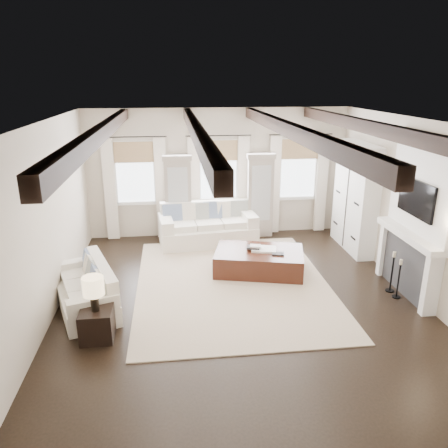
{
  "coord_description": "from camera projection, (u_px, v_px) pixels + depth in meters",
  "views": [
    {
      "loc": [
        -1.14,
        -6.99,
        3.86
      ],
      "look_at": [
        -0.18,
        1.06,
        1.15
      ],
      "focal_mm": 35.0,
      "sensor_mm": 36.0,
      "label": 1
    }
  ],
  "objects": [
    {
      "name": "ottoman",
      "position": [
        259.0,
        261.0,
        9.11
      ],
      "size": [
        2.01,
        1.53,
        0.47
      ],
      "primitive_type": "cube",
      "rotation": [
        0.0,
        0.0,
        -0.25
      ],
      "color": "black",
      "rests_on": "ground"
    },
    {
      "name": "ground",
      "position": [
        241.0,
        302.0,
        7.94
      ],
      "size": [
        7.5,
        7.5,
        0.0
      ],
      "primitive_type": "plane",
      "color": "black",
      "rests_on": "ground"
    },
    {
      "name": "area_rug",
      "position": [
        232.0,
        283.0,
        8.64
      ],
      "size": [
        3.72,
        4.73,
        0.02
      ],
      "primitive_type": "cube",
      "color": "#C2AD94",
      "rests_on": "ground"
    },
    {
      "name": "book_lower",
      "position": [
        253.0,
        247.0,
        9.06
      ],
      "size": [
        0.3,
        0.26,
        0.04
      ],
      "primitive_type": "cube",
      "rotation": [
        0.0,
        0.0,
        -0.25
      ],
      "color": "#262628",
      "rests_on": "tray"
    },
    {
      "name": "book_loose",
      "position": [
        278.0,
        254.0,
        8.84
      ],
      "size": [
        0.28,
        0.23,
        0.03
      ],
      "primitive_type": "cube",
      "rotation": [
        0.0,
        0.0,
        -0.25
      ],
      "color": "#262628",
      "rests_on": "ottoman"
    },
    {
      "name": "lamp_front",
      "position": [
        93.0,
        288.0,
        6.55
      ],
      "size": [
        0.32,
        0.32,
        0.56
      ],
      "color": "black",
      "rests_on": "side_table_front"
    },
    {
      "name": "sofa_back",
      "position": [
        207.0,
        226.0,
        10.72
      ],
      "size": [
        2.41,
        1.29,
        0.99
      ],
      "color": "white",
      "rests_on": "ground"
    },
    {
      "name": "book_upper",
      "position": [
        255.0,
        246.0,
        9.03
      ],
      "size": [
        0.25,
        0.22,
        0.03
      ],
      "primitive_type": "cube",
      "rotation": [
        0.0,
        0.0,
        -0.25
      ],
      "color": "beige",
      "rests_on": "book_lower"
    },
    {
      "name": "lamp_back",
      "position": [
        173.0,
        202.0,
        10.87
      ],
      "size": [
        0.33,
        0.33,
        0.57
      ],
      "color": "black",
      "rests_on": "side_table_back"
    },
    {
      "name": "side_table_back",
      "position": [
        174.0,
        227.0,
        11.08
      ],
      "size": [
        0.37,
        0.37,
        0.55
      ],
      "primitive_type": "cube",
      "color": "black",
      "rests_on": "ground"
    },
    {
      "name": "candlestick_far",
      "position": [
        392.0,
        275.0,
        8.24
      ],
      "size": [
        0.16,
        0.16,
        0.81
      ],
      "color": "black",
      "rests_on": "ground"
    },
    {
      "name": "sofa_left",
      "position": [
        88.0,
        290.0,
        7.67
      ],
      "size": [
        1.43,
        2.05,
        0.8
      ],
      "color": "white",
      "rests_on": "ground"
    },
    {
      "name": "side_table_front",
      "position": [
        97.0,
        325.0,
        6.75
      ],
      "size": [
        0.49,
        0.49,
        0.49
      ],
      "primitive_type": "cube",
      "color": "black",
      "rests_on": "ground"
    },
    {
      "name": "candlestick_near",
      "position": [
        398.0,
        282.0,
        8.0
      ],
      "size": [
        0.15,
        0.15,
        0.76
      ],
      "color": "black",
      "rests_on": "ground"
    },
    {
      "name": "tray",
      "position": [
        264.0,
        249.0,
        9.07
      ],
      "size": [
        0.58,
        0.49,
        0.04
      ],
      "primitive_type": "cube",
      "rotation": [
        0.0,
        0.0,
        -0.25
      ],
      "color": "white",
      "rests_on": "ottoman"
    },
    {
      "name": "room_shell",
      "position": [
        273.0,
        188.0,
        8.27
      ],
      "size": [
        6.54,
        7.54,
        3.22
      ],
      "color": "beige",
      "rests_on": "ground"
    }
  ]
}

